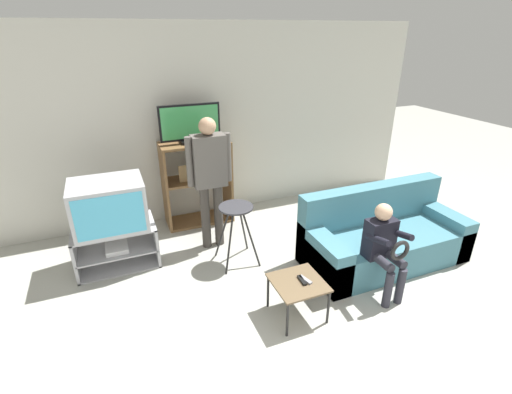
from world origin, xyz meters
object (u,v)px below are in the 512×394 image
(person_standing_adult, at_px, (210,172))
(folding_stool, at_px, (236,216))
(remote_control_white, at_px, (306,280))
(couch, at_px, (382,238))
(television_flat, at_px, (190,125))
(remote_control_black, at_px, (302,280))
(person_seated_child, at_px, (384,244))
(television_main, at_px, (109,205))
(media_shelf, at_px, (197,182))
(snack_table, at_px, (298,286))
(tv_stand, at_px, (117,246))

(person_standing_adult, bearing_deg, folding_stool, -70.65)
(remote_control_white, distance_m, couch, 1.39)
(television_flat, distance_m, person_standing_adult, 0.81)
(remote_control_black, distance_m, couch, 1.42)
(folding_stool, relative_size, person_seated_child, 0.74)
(television_main, height_order, remote_control_black, television_main)
(media_shelf, xyz_separation_m, remote_control_black, (0.42, -2.22, -0.20))
(television_flat, distance_m, snack_table, 2.48)
(media_shelf, height_order, person_seated_child, media_shelf)
(television_flat, distance_m, couch, 2.72)
(snack_table, bearing_deg, person_seated_child, -0.35)
(remote_control_black, relative_size, remote_control_white, 1.00)
(folding_stool, bearing_deg, tv_stand, 160.12)
(remote_control_black, bearing_deg, snack_table, 175.12)
(tv_stand, distance_m, person_seated_child, 2.92)
(remote_control_black, height_order, person_seated_child, person_seated_child)
(couch, bearing_deg, person_seated_child, -131.14)
(folding_stool, relative_size, remote_control_white, 4.96)
(remote_control_white, bearing_deg, remote_control_black, 156.34)
(television_flat, xyz_separation_m, folding_stool, (0.20, -1.14, -0.80))
(television_flat, relative_size, folding_stool, 1.09)
(television_main, bearing_deg, television_flat, 31.61)
(person_seated_child, bearing_deg, snack_table, 179.65)
(couch, xyz_separation_m, person_standing_adult, (-1.74, 1.04, 0.70))
(television_flat, height_order, folding_stool, television_flat)
(remote_control_black, height_order, person_standing_adult, person_standing_adult)
(media_shelf, xyz_separation_m, couch, (1.75, -1.74, -0.31))
(television_main, distance_m, couch, 3.10)
(television_main, distance_m, media_shelf, 1.33)
(media_shelf, bearing_deg, remote_control_black, -79.34)
(media_shelf, bearing_deg, tv_stand, -148.94)
(tv_stand, bearing_deg, media_shelf, 31.06)
(snack_table, bearing_deg, folding_stool, 101.72)
(couch, height_order, person_seated_child, person_seated_child)
(television_main, bearing_deg, remote_control_white, -44.25)
(folding_stool, height_order, person_standing_adult, person_standing_adult)
(television_main, relative_size, person_standing_adult, 0.47)
(television_main, distance_m, person_standing_adult, 1.16)
(person_standing_adult, bearing_deg, snack_table, -75.96)
(media_shelf, height_order, couch, media_shelf)
(television_main, height_order, couch, television_main)
(tv_stand, distance_m, television_main, 0.51)
(television_flat, relative_size, snack_table, 1.68)
(television_main, relative_size, couch, 0.40)
(tv_stand, bearing_deg, person_standing_adult, -0.88)
(television_main, relative_size, person_seated_child, 0.78)
(television_main, bearing_deg, remote_control_black, -44.78)
(tv_stand, height_order, couch, couch)
(remote_control_black, relative_size, couch, 0.08)
(television_flat, height_order, couch, television_flat)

